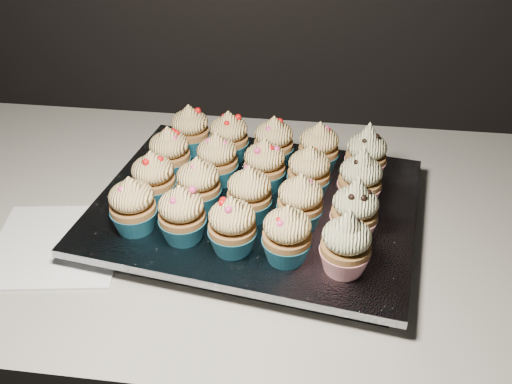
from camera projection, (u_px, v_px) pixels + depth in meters
worktop at (113, 211)px, 0.90m from camera, size 2.44×0.64×0.04m
napkin at (57, 245)px, 0.80m from camera, size 0.20×0.20×0.00m
baking_tray at (256, 213)px, 0.84m from camera, size 0.46×0.38×0.02m
foil_lining at (256, 204)px, 0.83m from camera, size 0.50×0.42×0.01m
cupcake_0 at (133, 206)px, 0.76m from camera, size 0.06×0.06×0.08m
cupcake_1 at (182, 215)px, 0.74m from camera, size 0.06×0.06×0.08m
cupcake_2 at (232, 226)px, 0.72m from camera, size 0.06×0.06×0.08m
cupcake_3 at (287, 235)px, 0.71m from camera, size 0.06×0.06×0.08m
cupcake_4 at (346, 244)px, 0.69m from camera, size 0.06×0.06×0.10m
cupcake_5 at (154, 179)px, 0.81m from camera, size 0.06×0.06×0.08m
cupcake_6 at (199, 185)px, 0.80m from camera, size 0.06×0.06×0.08m
cupcake_7 at (249, 194)px, 0.78m from camera, size 0.06×0.06×0.08m
cupcake_8 at (300, 202)px, 0.76m from camera, size 0.06×0.06×0.08m
cupcake_9 at (355, 211)px, 0.75m from camera, size 0.06×0.06×0.10m
cupcake_10 at (170, 153)px, 0.87m from camera, size 0.06×0.06×0.08m
cupcake_11 at (217, 160)px, 0.85m from camera, size 0.06×0.06×0.08m
cupcake_12 at (264, 166)px, 0.84m from camera, size 0.06×0.06×0.08m
cupcake_13 at (309, 173)px, 0.82m from camera, size 0.06×0.06×0.08m
cupcake_14 at (360, 179)px, 0.81m from camera, size 0.06×0.06×0.10m
cupcake_15 at (190, 130)px, 0.93m from camera, size 0.06×0.06×0.08m
cupcake_16 at (229, 137)px, 0.91m from camera, size 0.06×0.06×0.08m
cupcake_17 at (274, 143)px, 0.89m from camera, size 0.06×0.06×0.08m
cupcake_18 at (319, 148)px, 0.88m from camera, size 0.06×0.06×0.08m
cupcake_19 at (366, 154)px, 0.86m from camera, size 0.06×0.06×0.10m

